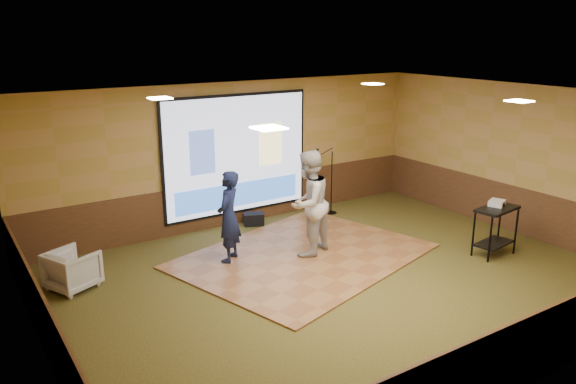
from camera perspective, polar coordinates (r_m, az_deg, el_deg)
ground at (r=9.46m, az=5.01°, el=-8.92°), size 9.00×9.00×0.00m
room_shell at (r=8.78m, az=5.35°, el=3.55°), size 9.04×7.04×3.02m
wainscot_back at (r=12.03m, az=-5.16°, el=-0.95°), size 9.00×0.04×0.95m
wainscot_front at (r=7.17m, az=23.06°, el=-14.74°), size 9.00×0.04×0.95m
wainscot_left at (r=7.63m, az=-23.27°, el=-12.81°), size 0.04×7.00×0.95m
wainscot_right at (r=12.40m, az=21.64°, el=-1.53°), size 0.04×7.00×0.95m
projector_screen at (r=11.74m, az=-5.18°, el=3.67°), size 3.32×0.06×2.52m
downlight_nw at (r=9.13m, az=-12.89°, el=9.28°), size 0.32×0.32×0.02m
downlight_ne at (r=11.41m, az=8.61°, el=10.80°), size 0.32×0.32×0.02m
downlight_sw at (r=6.17m, az=-1.96°, el=6.52°), size 0.32×0.32×0.02m
downlight_se at (r=9.22m, az=22.43°, el=8.54°), size 0.32×0.32×0.02m
dance_floor at (r=10.35m, az=1.60°, el=-6.49°), size 5.00×4.30×0.03m
player_left at (r=9.90m, az=-6.05°, el=-2.50°), size 0.70×0.70×1.64m
player_right at (r=10.10m, az=2.07°, el=-1.15°), size 1.15×1.04×1.93m
av_table at (r=10.89m, az=20.36°, el=-2.92°), size 0.87×0.46×0.91m
projector at (r=10.92m, az=20.46°, el=-1.05°), size 0.37×0.35×0.10m
mic_stand at (r=12.60m, az=4.22°, el=-0.04°), size 0.60×0.25×1.54m
banquet_chair at (r=9.66m, az=-21.06°, el=-7.38°), size 0.93×0.92×0.64m
duffel_bag at (r=11.95m, az=-3.50°, el=-2.76°), size 0.49×0.42×0.26m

